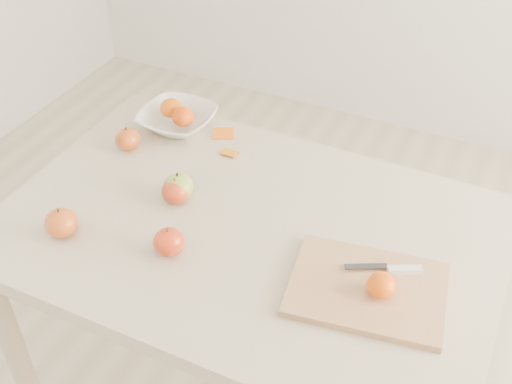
% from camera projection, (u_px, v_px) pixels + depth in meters
% --- Properties ---
extents(table, '(1.20, 0.80, 0.75)m').
position_uv_depth(table, '(247.00, 255.00, 1.61)').
color(table, beige).
rests_on(table, ground).
extents(cutting_board, '(0.36, 0.29, 0.02)m').
position_uv_depth(cutting_board, '(367.00, 289.00, 1.38)').
color(cutting_board, tan).
rests_on(cutting_board, table).
extents(board_tangerine, '(0.06, 0.06, 0.05)m').
position_uv_depth(board_tangerine, '(381.00, 285.00, 1.34)').
color(board_tangerine, '#D06307').
rests_on(board_tangerine, cutting_board).
extents(fruit_bowl, '(0.21, 0.21, 0.05)m').
position_uv_depth(fruit_bowl, '(177.00, 119.00, 1.87)').
color(fruit_bowl, white).
rests_on(fruit_bowl, table).
extents(bowl_tangerine_near, '(0.06, 0.06, 0.06)m').
position_uv_depth(bowl_tangerine_near, '(171.00, 108.00, 1.87)').
color(bowl_tangerine_near, '#DF5A07').
rests_on(bowl_tangerine_near, fruit_bowl).
extents(bowl_tangerine_far, '(0.06, 0.06, 0.06)m').
position_uv_depth(bowl_tangerine_far, '(183.00, 117.00, 1.83)').
color(bowl_tangerine_far, red).
rests_on(bowl_tangerine_far, fruit_bowl).
extents(orange_peel_a, '(0.07, 0.07, 0.01)m').
position_uv_depth(orange_peel_a, '(223.00, 135.00, 1.85)').
color(orange_peel_a, '#CE520E').
rests_on(orange_peel_a, table).
extents(orange_peel_b, '(0.05, 0.04, 0.01)m').
position_uv_depth(orange_peel_b, '(229.00, 154.00, 1.78)').
color(orange_peel_b, '#C86D0E').
rests_on(orange_peel_b, table).
extents(paring_knife, '(0.16, 0.08, 0.01)m').
position_uv_depth(paring_knife, '(398.00, 269.00, 1.40)').
color(paring_knife, white).
rests_on(paring_knife, cutting_board).
extents(apple_green, '(0.08, 0.08, 0.07)m').
position_uv_depth(apple_green, '(178.00, 187.00, 1.61)').
color(apple_green, olive).
rests_on(apple_green, table).
extents(apple_red_a, '(0.07, 0.07, 0.06)m').
position_uv_depth(apple_red_a, '(128.00, 139.00, 1.78)').
color(apple_red_a, maroon).
rests_on(apple_red_a, table).
extents(apple_red_d, '(0.08, 0.08, 0.07)m').
position_uv_depth(apple_red_d, '(61.00, 223.00, 1.51)').
color(apple_red_d, maroon).
rests_on(apple_red_d, table).
extents(apple_red_b, '(0.07, 0.07, 0.06)m').
position_uv_depth(apple_red_b, '(176.00, 191.00, 1.60)').
color(apple_red_b, '#A0050C').
rests_on(apple_red_b, table).
extents(apple_red_c, '(0.07, 0.07, 0.06)m').
position_uv_depth(apple_red_c, '(169.00, 242.00, 1.46)').
color(apple_red_c, '#930E0A').
rests_on(apple_red_c, table).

